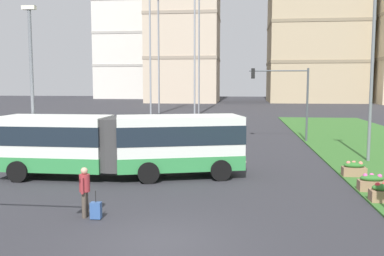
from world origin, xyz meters
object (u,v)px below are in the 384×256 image
(articulated_bus, at_px, (122,144))
(flower_planter_2, at_px, (372,183))
(flower_planter_3, at_px, (354,169))
(rolling_suitcase, at_px, (96,210))
(apartment_tower_west, at_px, (131,36))
(streetlight_left, at_px, (32,81))
(traffic_light_far_right, at_px, (287,90))
(pedestrian_crossing, at_px, (85,189))
(apartment_tower_westcentre, at_px, (184,19))
(streetlight_median, at_px, (372,72))

(articulated_bus, distance_m, flower_planter_2, 11.48)
(articulated_bus, relative_size, flower_planter_3, 10.81)
(rolling_suitcase, relative_size, flower_planter_2, 0.88)
(apartment_tower_west, bearing_deg, streetlight_left, -78.26)
(apartment_tower_west, bearing_deg, traffic_light_far_right, -68.46)
(streetlight_left, bearing_deg, pedestrian_crossing, -53.36)
(flower_planter_3, distance_m, traffic_light_far_right, 13.27)
(rolling_suitcase, height_order, apartment_tower_westcentre, apartment_tower_westcentre)
(pedestrian_crossing, xyz_separation_m, flower_planter_3, (10.81, 7.40, -0.58))
(pedestrian_crossing, distance_m, streetlight_median, 17.81)
(flower_planter_2, height_order, flower_planter_3, same)
(traffic_light_far_right, relative_size, streetlight_median, 0.60)
(articulated_bus, relative_size, pedestrian_crossing, 6.83)
(pedestrian_crossing, height_order, flower_planter_2, pedestrian_crossing)
(rolling_suitcase, bearing_deg, streetlight_median, 44.27)
(rolling_suitcase, distance_m, streetlight_median, 17.80)
(traffic_light_far_right, xyz_separation_m, apartment_tower_westcentre, (-16.94, 66.88, 15.41))
(flower_planter_3, bearing_deg, streetlight_left, 179.94)
(rolling_suitcase, height_order, flower_planter_2, rolling_suitcase)
(streetlight_median, bearing_deg, rolling_suitcase, -135.73)
(pedestrian_crossing, relative_size, streetlight_left, 0.20)
(streetlight_left, relative_size, apartment_tower_west, 0.24)
(rolling_suitcase, xyz_separation_m, apartment_tower_westcentre, (-8.54, 87.11, 19.09))
(articulated_bus, bearing_deg, apartment_tower_westcentre, 95.40)
(traffic_light_far_right, bearing_deg, flower_planter_2, -82.80)
(articulated_bus, xyz_separation_m, flower_planter_2, (11.28, -1.76, -1.23))
(streetlight_median, distance_m, apartment_tower_westcentre, 79.27)
(flower_planter_3, xyz_separation_m, apartment_tower_west, (-37.82, 103.47, 17.66))
(traffic_light_far_right, xyz_separation_m, streetlight_median, (3.86, -8.28, 1.21))
(rolling_suitcase, bearing_deg, apartment_tower_west, 103.89)
(flower_planter_3, xyz_separation_m, streetlight_left, (-16.32, 0.02, 4.27))
(streetlight_left, relative_size, apartment_tower_westcentre, 0.22)
(pedestrian_crossing, bearing_deg, articulated_bus, 94.27)
(rolling_suitcase, xyz_separation_m, flower_planter_2, (10.36, 4.73, 0.11))
(streetlight_left, distance_m, apartment_tower_west, 106.51)
(rolling_suitcase, xyz_separation_m, traffic_light_far_right, (8.40, 20.23, 3.68))
(apartment_tower_westcentre, bearing_deg, apartment_tower_west, 128.30)
(flower_planter_2, distance_m, streetlight_left, 17.12)
(streetlight_left, bearing_deg, apartment_tower_west, 101.74)
(rolling_suitcase, height_order, apartment_tower_west, apartment_tower_west)
(rolling_suitcase, height_order, streetlight_median, streetlight_median)
(articulated_bus, height_order, traffic_light_far_right, traffic_light_far_right)
(pedestrian_crossing, bearing_deg, rolling_suitcase, -23.96)
(rolling_suitcase, xyz_separation_m, streetlight_left, (-5.97, 7.62, 4.38))
(pedestrian_crossing, height_order, traffic_light_far_right, traffic_light_far_right)
(articulated_bus, height_order, flower_planter_2, articulated_bus)
(apartment_tower_west, xyz_separation_m, apartment_tower_westcentre, (18.92, -23.96, 1.32))
(pedestrian_crossing, distance_m, streetlight_left, 9.95)
(pedestrian_crossing, bearing_deg, flower_planter_3, 34.40)
(articulated_bus, distance_m, traffic_light_far_right, 16.77)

